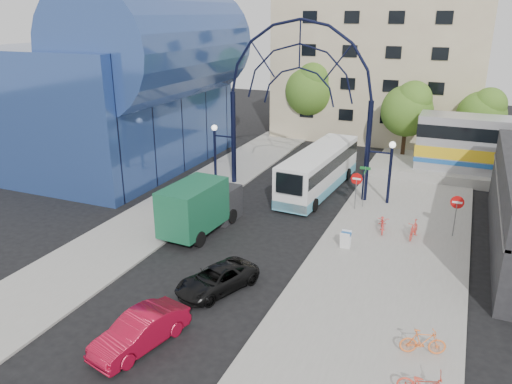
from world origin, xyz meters
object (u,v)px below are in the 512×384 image
at_px(gateway_arch, 299,73).
at_px(do_not_enter_sign, 457,206).
at_px(sandwich_board, 346,238).
at_px(stop_sign, 356,182).
at_px(black_suv, 217,279).
at_px(bike_far_a, 424,384).
at_px(city_bus, 319,170).
at_px(tree_north_a, 408,108).
at_px(bike_far_b, 423,342).
at_px(bike_near_b, 414,229).
at_px(bike_near_a, 383,223).
at_px(green_truck, 201,206).
at_px(street_name_sign, 365,178).
at_px(red_sedan, 140,331).
at_px(tree_north_c, 483,113).
at_px(tree_north_b, 312,88).

bearing_deg(gateway_arch, do_not_enter_sign, -19.99).
bearing_deg(sandwich_board, stop_sign, 97.57).
height_order(black_suv, bike_far_a, black_suv).
distance_m(gateway_arch, city_bus, 7.17).
relative_size(tree_north_a, bike_far_b, 4.01).
xyz_separation_m(tree_north_a, bike_near_b, (2.78, -17.11, -3.96)).
xyz_separation_m(sandwich_board, bike_near_a, (1.49, 3.16, -0.12)).
xyz_separation_m(stop_sign, bike_near_b, (4.10, -3.19, -1.34)).
relative_size(gateway_arch, green_truck, 2.14).
bearing_deg(city_bus, sandwich_board, -61.37).
height_order(street_name_sign, tree_north_a, tree_north_a).
relative_size(red_sedan, bike_far_a, 2.33).
height_order(tree_north_c, black_suv, tree_north_c).
height_order(gateway_arch, city_bus, gateway_arch).
bearing_deg(tree_north_c, street_name_sign, -114.31).
relative_size(gateway_arch, bike_far_b, 7.82).
xyz_separation_m(gateway_arch, do_not_enter_sign, (11.00, -4.00, -6.58)).
distance_m(stop_sign, sandwich_board, 6.20).
bearing_deg(street_name_sign, tree_north_c, 65.69).
bearing_deg(bike_near_b, sandwich_board, -131.80).
bearing_deg(stop_sign, red_sedan, -104.73).
bearing_deg(green_truck, bike_far_a, -30.78).
distance_m(do_not_enter_sign, green_truck, 14.79).
distance_m(green_truck, bike_near_a, 10.86).
bearing_deg(gateway_arch, street_name_sign, -15.07).
bearing_deg(bike_near_b, gateway_arch, 157.31).
xyz_separation_m(gateway_arch, bike_far_b, (10.44, -15.81, -7.91)).
bearing_deg(tree_north_c, bike_far_a, -92.51).
distance_m(gateway_arch, bike_near_b, 12.99).
distance_m(sandwich_board, city_bus, 9.90).
distance_m(bike_near_b, bike_far_a, 13.06).
relative_size(gateway_arch, stop_sign, 5.46).
distance_m(tree_north_a, bike_near_b, 17.78).
distance_m(stop_sign, tree_north_a, 14.23).
xyz_separation_m(black_suv, red_sedan, (-0.82, -4.93, 0.11)).
bearing_deg(tree_north_b, black_suv, -80.89).
distance_m(gateway_arch, tree_north_b, 16.72).
height_order(green_truck, bike_near_b, green_truck).
relative_size(stop_sign, do_not_enter_sign, 1.01).
xyz_separation_m(do_not_enter_sign, city_bus, (-9.55, 4.92, -0.38)).
relative_size(tree_north_b, bike_far_a, 4.42).
bearing_deg(red_sedan, black_suv, 94.07).
xyz_separation_m(do_not_enter_sign, sandwich_board, (-5.40, -4.02, -1.23)).
relative_size(bike_far_a, bike_far_b, 1.04).
xyz_separation_m(sandwich_board, bike_far_a, (5.12, -10.10, -0.15)).
bearing_deg(bike_far_a, city_bus, 19.20).
xyz_separation_m(gateway_arch, bike_far_a, (10.72, -18.12, -7.96)).
height_order(red_sedan, bike_far_a, red_sedan).
bearing_deg(green_truck, bike_far_b, -24.14).
distance_m(street_name_sign, black_suv, 13.91).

